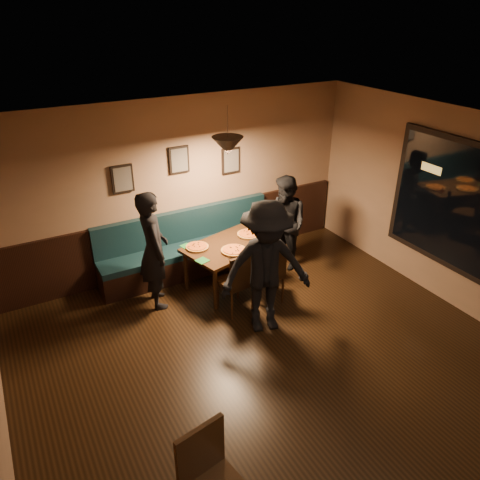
{
  "coord_description": "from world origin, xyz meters",
  "views": [
    {
      "loc": [
        -2.52,
        -3.01,
        4.02
      ],
      "look_at": [
        0.36,
        2.19,
        0.95
      ],
      "focal_mm": 34.78,
      "sensor_mm": 36.0,
      "label": 1
    }
  ],
  "objects_px": {
    "diner_front": "(266,268)",
    "tabasco_bottle": "(260,236)",
    "booth_bench": "(190,245)",
    "diner_left": "(154,250)",
    "chair_near_left": "(235,280)",
    "diner_right": "(285,223)",
    "dining_table": "(229,265)",
    "soda_glass": "(276,241)",
    "chair_near_right": "(269,269)"
  },
  "relations": [
    {
      "from": "dining_table",
      "to": "diner_left",
      "type": "relative_size",
      "value": 0.75
    },
    {
      "from": "chair_near_right",
      "to": "chair_near_left",
      "type": "bearing_deg",
      "value": -155.74
    },
    {
      "from": "dining_table",
      "to": "diner_right",
      "type": "height_order",
      "value": "diner_right"
    },
    {
      "from": "booth_bench",
      "to": "diner_left",
      "type": "xyz_separation_m",
      "value": [
        -0.8,
        -0.58,
        0.39
      ]
    },
    {
      "from": "diner_left",
      "to": "soda_glass",
      "type": "relative_size",
      "value": 12.67
    },
    {
      "from": "dining_table",
      "to": "diner_front",
      "type": "xyz_separation_m",
      "value": [
        -0.08,
        -1.19,
        0.58
      ]
    },
    {
      "from": "soda_glass",
      "to": "tabasco_bottle",
      "type": "distance_m",
      "value": 0.29
    },
    {
      "from": "soda_glass",
      "to": "tabasco_bottle",
      "type": "bearing_deg",
      "value": 115.74
    },
    {
      "from": "diner_front",
      "to": "tabasco_bottle",
      "type": "bearing_deg",
      "value": 77.22
    },
    {
      "from": "chair_near_left",
      "to": "chair_near_right",
      "type": "height_order",
      "value": "chair_near_left"
    },
    {
      "from": "chair_near_left",
      "to": "diner_right",
      "type": "distance_m",
      "value": 1.52
    },
    {
      "from": "dining_table",
      "to": "diner_left",
      "type": "xyz_separation_m",
      "value": [
        -1.16,
        0.08,
        0.53
      ]
    },
    {
      "from": "chair_near_left",
      "to": "tabasco_bottle",
      "type": "xyz_separation_m",
      "value": [
        0.73,
        0.52,
        0.29
      ]
    },
    {
      "from": "chair_near_right",
      "to": "tabasco_bottle",
      "type": "bearing_deg",
      "value": 96.12
    },
    {
      "from": "booth_bench",
      "to": "diner_right",
      "type": "height_order",
      "value": "diner_right"
    },
    {
      "from": "diner_right",
      "to": "diner_front",
      "type": "bearing_deg",
      "value": -47.91
    },
    {
      "from": "diner_right",
      "to": "tabasco_bottle",
      "type": "bearing_deg",
      "value": -78.98
    },
    {
      "from": "chair_near_left",
      "to": "soda_glass",
      "type": "height_order",
      "value": "chair_near_left"
    },
    {
      "from": "diner_right",
      "to": "soda_glass",
      "type": "height_order",
      "value": "diner_right"
    },
    {
      "from": "chair_near_right",
      "to": "soda_glass",
      "type": "height_order",
      "value": "chair_near_right"
    },
    {
      "from": "chair_near_left",
      "to": "chair_near_right",
      "type": "xyz_separation_m",
      "value": [
        0.58,
        0.02,
        -0.0
      ]
    },
    {
      "from": "soda_glass",
      "to": "tabasco_bottle",
      "type": "relative_size",
      "value": 1.13
    },
    {
      "from": "dining_table",
      "to": "diner_front",
      "type": "bearing_deg",
      "value": -108.06
    },
    {
      "from": "chair_near_left",
      "to": "diner_left",
      "type": "bearing_deg",
      "value": 136.69
    },
    {
      "from": "chair_near_left",
      "to": "soda_glass",
      "type": "xyz_separation_m",
      "value": [
        0.85,
        0.26,
        0.3
      ]
    },
    {
      "from": "diner_front",
      "to": "diner_right",
      "type": "bearing_deg",
      "value": 62.6
    },
    {
      "from": "diner_left",
      "to": "diner_front",
      "type": "bearing_deg",
      "value": -132.68
    },
    {
      "from": "diner_left",
      "to": "tabasco_bottle",
      "type": "relative_size",
      "value": 14.31
    },
    {
      "from": "dining_table",
      "to": "diner_left",
      "type": "bearing_deg",
      "value": 161.78
    },
    {
      "from": "diner_left",
      "to": "diner_right",
      "type": "bearing_deg",
      "value": -82.96
    },
    {
      "from": "booth_bench",
      "to": "diner_left",
      "type": "height_order",
      "value": "diner_left"
    },
    {
      "from": "dining_table",
      "to": "soda_glass",
      "type": "bearing_deg",
      "value": -43.22
    },
    {
      "from": "chair_near_right",
      "to": "diner_front",
      "type": "distance_m",
      "value": 0.87
    },
    {
      "from": "diner_left",
      "to": "diner_front",
      "type": "relative_size",
      "value": 0.95
    },
    {
      "from": "diner_left",
      "to": "dining_table",
      "type": "bearing_deg",
      "value": -87.03
    },
    {
      "from": "soda_glass",
      "to": "chair_near_right",
      "type": "bearing_deg",
      "value": -138.13
    },
    {
      "from": "chair_near_left",
      "to": "chair_near_right",
      "type": "distance_m",
      "value": 0.58
    },
    {
      "from": "booth_bench",
      "to": "chair_near_left",
      "type": "xyz_separation_m",
      "value": [
        0.14,
        -1.27,
        -0.02
      ]
    },
    {
      "from": "dining_table",
      "to": "chair_near_right",
      "type": "xyz_separation_m",
      "value": [
        0.36,
        -0.59,
        0.12
      ]
    },
    {
      "from": "chair_near_left",
      "to": "tabasco_bottle",
      "type": "relative_size",
      "value": 7.78
    },
    {
      "from": "diner_right",
      "to": "soda_glass",
      "type": "xyz_separation_m",
      "value": [
        -0.46,
        -0.43,
        -0.01
      ]
    },
    {
      "from": "chair_near_right",
      "to": "diner_right",
      "type": "distance_m",
      "value": 1.04
    },
    {
      "from": "dining_table",
      "to": "chair_near_right",
      "type": "relative_size",
      "value": 1.38
    },
    {
      "from": "diner_left",
      "to": "tabasco_bottle",
      "type": "xyz_separation_m",
      "value": [
        1.66,
        -0.17,
        -0.11
      ]
    },
    {
      "from": "chair_near_left",
      "to": "dining_table",
      "type": "bearing_deg",
      "value": 62.81
    },
    {
      "from": "soda_glass",
      "to": "tabasco_bottle",
      "type": "xyz_separation_m",
      "value": [
        -0.13,
        0.26,
        -0.01
      ]
    },
    {
      "from": "soda_glass",
      "to": "diner_left",
      "type": "bearing_deg",
      "value": 166.57
    },
    {
      "from": "diner_right",
      "to": "chair_near_right",
      "type": "bearing_deg",
      "value": -52.73
    },
    {
      "from": "chair_near_right",
      "to": "diner_left",
      "type": "bearing_deg",
      "value": 178.47
    },
    {
      "from": "booth_bench",
      "to": "diner_front",
      "type": "xyz_separation_m",
      "value": [
        0.29,
        -1.85,
        0.44
      ]
    }
  ]
}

